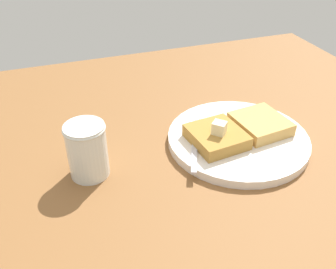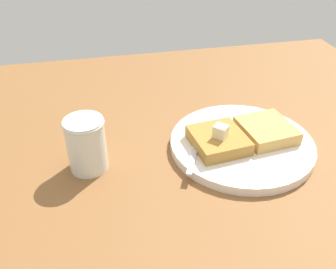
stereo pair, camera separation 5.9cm
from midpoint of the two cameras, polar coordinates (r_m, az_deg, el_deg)
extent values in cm
cube|color=brown|center=(63.71, 4.97, -3.86)|extent=(93.66, 93.66, 2.53)
cylinder|color=white|center=(65.39, 8.05, -0.78)|extent=(24.22, 24.22, 1.50)
torus|color=#312F3D|center=(65.19, 8.08, -0.53)|extent=(24.22, 24.22, 0.80)
cube|color=#A87934|center=(62.26, 4.70, -0.44)|extent=(9.26, 9.77, 2.20)
cube|color=tan|center=(66.68, 11.44, 1.51)|extent=(9.26, 9.77, 2.20)
cube|color=beige|center=(60.57, 5.00, 0.90)|extent=(2.81, 2.82, 2.09)
cube|color=silver|center=(59.97, 1.22, -2.94)|extent=(4.80, 9.53, 0.36)
cube|color=silver|center=(65.18, 1.53, 0.46)|extent=(3.13, 3.44, 0.36)
cube|color=silver|center=(67.72, 0.96, 1.89)|extent=(1.57, 3.06, 0.36)
cube|color=silver|center=(67.70, 1.42, 1.87)|extent=(1.57, 3.06, 0.36)
cube|color=silver|center=(67.68, 1.89, 1.86)|extent=(1.57, 3.06, 0.36)
cube|color=silver|center=(67.67, 2.35, 1.84)|extent=(1.57, 3.06, 0.36)
cylinder|color=#381B05|center=(58.81, -14.89, -3.60)|extent=(5.56, 5.56, 5.89)
cylinder|color=silver|center=(57.95, -15.10, -2.47)|extent=(6.04, 6.04, 8.80)
torus|color=silver|center=(55.76, -15.69, 0.79)|extent=(6.30, 6.30, 0.50)
camera|label=1|loc=(0.03, -92.86, -1.95)|focal=40.00mm
camera|label=2|loc=(0.03, 87.14, 1.95)|focal=40.00mm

